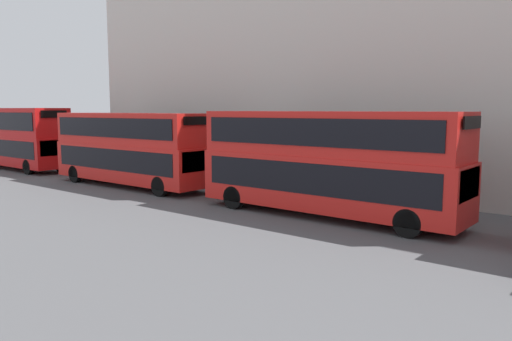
{
  "coord_description": "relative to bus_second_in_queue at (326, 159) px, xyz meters",
  "views": [
    {
      "loc": [
        -15.48,
        8.26,
        4.29
      ],
      "look_at": [
        0.48,
        21.23,
        1.77
      ],
      "focal_mm": 35.0,
      "sensor_mm": 36.0,
      "label": 1
    }
  ],
  "objects": [
    {
      "name": "bus_trailing",
      "position": [
        0.0,
        25.61,
        0.08
      ],
      "size": [
        2.59,
        10.08,
        4.39
      ],
      "color": "red",
      "rests_on": "ground"
    },
    {
      "name": "bus_second_in_queue",
      "position": [
        0.0,
        0.0,
        0.0
      ],
      "size": [
        2.59,
        11.03,
        4.22
      ],
      "color": "red",
      "rests_on": "ground"
    },
    {
      "name": "pedestrian",
      "position": [
        2.29,
        19.92,
        -1.59
      ],
      "size": [
        0.36,
        0.36,
        1.61
      ],
      "color": "maroon",
      "rests_on": "ground"
    },
    {
      "name": "bus_third_in_queue",
      "position": [
        0.0,
        12.65,
        -0.07
      ],
      "size": [
        2.59,
        10.85,
        4.09
      ],
      "color": "red",
      "rests_on": "ground"
    }
  ]
}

